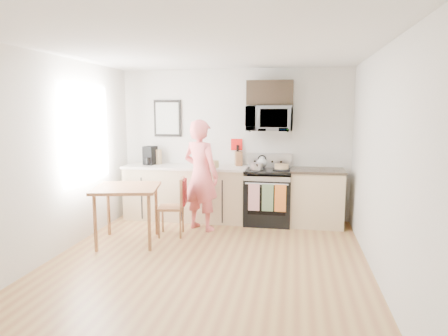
% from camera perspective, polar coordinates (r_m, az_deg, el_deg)
% --- Properties ---
extents(floor, '(4.60, 4.60, 0.00)m').
position_cam_1_polar(floor, '(5.10, -2.66, -13.62)').
color(floor, brown).
rests_on(floor, ground).
extents(back_wall, '(4.00, 0.04, 2.60)m').
position_cam_1_polar(back_wall, '(7.02, 1.43, 3.39)').
color(back_wall, beige).
rests_on(back_wall, floor).
extents(front_wall, '(4.00, 0.04, 2.60)m').
position_cam_1_polar(front_wall, '(2.61, -14.12, -5.43)').
color(front_wall, beige).
rests_on(front_wall, floor).
extents(left_wall, '(0.04, 4.60, 2.60)m').
position_cam_1_polar(left_wall, '(5.57, -23.27, 1.40)').
color(left_wall, beige).
rests_on(left_wall, floor).
extents(right_wall, '(0.04, 4.60, 2.60)m').
position_cam_1_polar(right_wall, '(4.75, 21.49, 0.39)').
color(right_wall, beige).
rests_on(right_wall, floor).
extents(ceiling, '(4.00, 4.60, 0.04)m').
position_cam_1_polar(ceiling, '(4.78, -2.88, 16.66)').
color(ceiling, silver).
rests_on(ceiling, back_wall).
extents(window, '(0.06, 1.40, 1.50)m').
position_cam_1_polar(window, '(6.21, -19.07, 4.59)').
color(window, white).
rests_on(window, left_wall).
extents(cabinet_left, '(2.10, 0.60, 0.90)m').
position_cam_1_polar(cabinet_left, '(7.02, -5.45, -3.66)').
color(cabinet_left, tan).
rests_on(cabinet_left, floor).
extents(countertop_left, '(2.14, 0.64, 0.04)m').
position_cam_1_polar(countertop_left, '(6.94, -5.50, 0.14)').
color(countertop_left, beige).
rests_on(countertop_left, cabinet_left).
extents(cabinet_right, '(0.84, 0.60, 0.90)m').
position_cam_1_polar(cabinet_right, '(6.78, 13.08, -4.27)').
color(cabinet_right, tan).
rests_on(cabinet_right, floor).
extents(countertop_right, '(0.88, 0.64, 0.04)m').
position_cam_1_polar(countertop_right, '(6.70, 13.21, -0.35)').
color(countertop_right, black).
rests_on(countertop_right, cabinet_right).
extents(range, '(0.76, 0.70, 1.16)m').
position_cam_1_polar(range, '(6.76, 6.28, -4.25)').
color(range, black).
rests_on(range, floor).
extents(microwave, '(0.76, 0.51, 0.42)m').
position_cam_1_polar(microwave, '(6.71, 6.53, 7.05)').
color(microwave, '#A8A8AD').
rests_on(microwave, back_wall).
extents(upper_cabinet, '(0.76, 0.35, 0.40)m').
position_cam_1_polar(upper_cabinet, '(6.75, 6.61, 10.62)').
color(upper_cabinet, black).
rests_on(upper_cabinet, back_wall).
extents(wall_art, '(0.50, 0.04, 0.65)m').
position_cam_1_polar(wall_art, '(7.25, -8.07, 7.04)').
color(wall_art, black).
rests_on(wall_art, back_wall).
extents(wall_trivet, '(0.20, 0.02, 0.20)m').
position_cam_1_polar(wall_trivet, '(7.00, 1.82, 3.38)').
color(wall_trivet, '#B5120F').
rests_on(wall_trivet, back_wall).
extents(person, '(0.76, 0.65, 1.76)m').
position_cam_1_polar(person, '(6.32, -3.33, -1.03)').
color(person, '#D63C3B').
rests_on(person, floor).
extents(dining_table, '(0.91, 0.91, 0.82)m').
position_cam_1_polar(dining_table, '(5.86, -13.71, -3.50)').
color(dining_table, brown).
rests_on(dining_table, floor).
extents(chair, '(0.47, 0.43, 0.89)m').
position_cam_1_polar(chair, '(6.09, -6.42, -4.34)').
color(chair, brown).
rests_on(chair, floor).
extents(knife_block, '(0.15, 0.18, 0.25)m').
position_cam_1_polar(knife_block, '(6.94, 2.09, 1.36)').
color(knife_block, brown).
rests_on(knife_block, countertop_left).
extents(utensil_crock, '(0.13, 0.13, 0.38)m').
position_cam_1_polar(utensil_crock, '(7.00, -3.55, 1.66)').
color(utensil_crock, '#B5120F').
rests_on(utensil_crock, countertop_left).
extents(fruit_bowl, '(0.22, 0.22, 0.10)m').
position_cam_1_polar(fruit_bowl, '(7.02, -3.24, 0.76)').
color(fruit_bowl, white).
rests_on(fruit_bowl, countertop_left).
extents(milk_carton, '(0.12, 0.12, 0.26)m').
position_cam_1_polar(milk_carton, '(7.21, -9.42, 1.58)').
color(milk_carton, '#D1B77D').
rests_on(milk_carton, countertop_left).
extents(coffee_maker, '(0.22, 0.29, 0.33)m').
position_cam_1_polar(coffee_maker, '(7.16, -10.54, 1.69)').
color(coffee_maker, black).
rests_on(coffee_maker, countertop_left).
extents(bread_bag, '(0.35, 0.23, 0.12)m').
position_cam_1_polar(bread_bag, '(6.71, -2.29, 0.58)').
color(bread_bag, tan).
rests_on(bread_bag, countertop_left).
extents(cake, '(0.28, 0.28, 0.09)m').
position_cam_1_polar(cake, '(6.62, 8.22, 0.12)').
color(cake, black).
rests_on(cake, range).
extents(kettle, '(0.17, 0.17, 0.21)m').
position_cam_1_polar(kettle, '(6.85, 5.44, 0.83)').
color(kettle, white).
rests_on(kettle, range).
extents(pot, '(0.22, 0.38, 0.11)m').
position_cam_1_polar(pot, '(6.58, 4.65, 0.25)').
color(pot, '#A8A8AD').
rests_on(pot, range).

